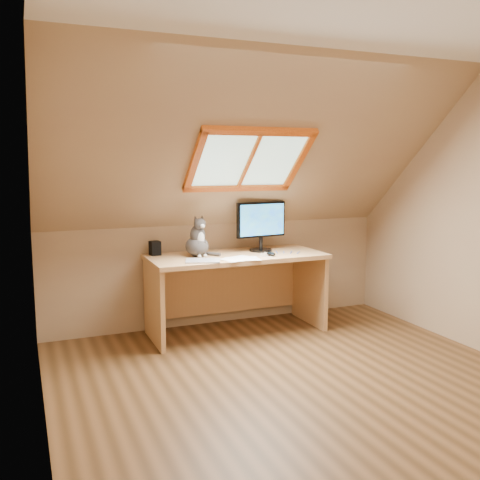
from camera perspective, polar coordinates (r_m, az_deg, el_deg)
name	(u,v)px	position (r m, az deg, el deg)	size (l,w,h in m)	color
ground	(306,388)	(4.01, 7.02, -15.35)	(3.50, 3.50, 0.00)	brown
room_shell	(316,188)	(3.60, 8.16, 5.47)	(3.52, 3.52, 2.41)	tan
desk	(233,277)	(5.11, -0.70, -3.93)	(1.64, 0.72, 0.75)	tan
monitor	(261,223)	(5.15, 2.28, 1.82)	(0.52, 0.22, 0.48)	black
cat	(197,241)	(4.90, -4.56, -0.15)	(0.25, 0.29, 0.39)	#484240
desk_speaker	(155,248)	(5.01, -9.06, -0.86)	(0.09, 0.09, 0.13)	black
graphics_tablet	(203,261)	(4.66, -3.99, -2.21)	(0.30, 0.21, 0.01)	#B2B2B7
mouse	(271,254)	(4.92, 3.33, -1.51)	(0.06, 0.11, 0.04)	black
papers	(245,259)	(4.75, 0.54, -2.02)	(0.35, 0.30, 0.01)	white
cables	(279,253)	(5.05, 4.23, -1.42)	(0.51, 0.26, 0.01)	silver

